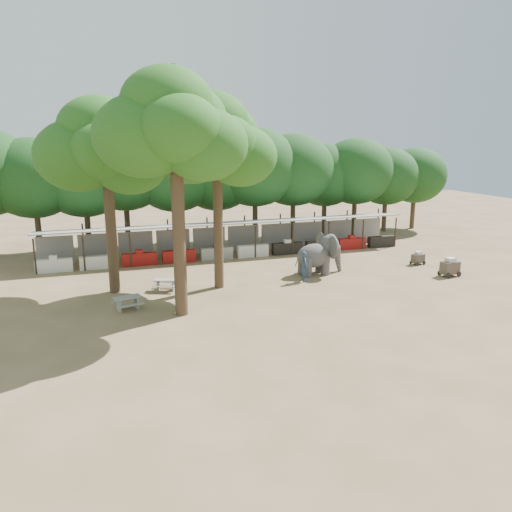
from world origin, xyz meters
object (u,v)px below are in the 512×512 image
object	(u,v)px
handler	(304,266)
cart_front	(450,267)
elephant	(319,254)
yard_tree_back	(214,142)
picnic_table_near	(128,301)
cart_back	(418,258)
yard_tree_center	(172,128)
picnic_table_far	(166,283)
yard_tree_left	(103,148)

from	to	relation	value
handler	cart_front	size ratio (longest dim) A/B	1.45
elephant	yard_tree_back	bearing A→B (deg)	179.87
picnic_table_near	cart_back	distance (m)	20.59
handler	cart_back	xyz separation A→B (m)	(9.44, 1.38, -0.50)
yard_tree_center	cart_back	distance (m)	20.49
picnic_table_far	cart_front	distance (m)	18.16
picnic_table_far	cart_front	bearing A→B (deg)	11.35
yard_tree_back	picnic_table_near	world-z (taller)	yard_tree_back
yard_tree_center	yard_tree_back	world-z (taller)	yard_tree_center
yard_tree_back	picnic_table_near	bearing A→B (deg)	-154.26
handler	cart_back	distance (m)	9.55
yard_tree_back	cart_front	bearing A→B (deg)	-9.69
cart_front	cart_back	world-z (taller)	cart_front
yard_tree_back	handler	distance (m)	9.38
picnic_table_far	yard_tree_center	bearing A→B (deg)	-69.96
yard_tree_left	elephant	size ratio (longest dim) A/B	3.18
yard_tree_center	handler	world-z (taller)	yard_tree_center
yard_tree_center	picnic_table_near	size ratio (longest dim) A/B	7.20
yard_tree_center	elephant	world-z (taller)	yard_tree_center
yard_tree_left	cart_back	xyz separation A→B (m)	(20.92, -0.26, -7.74)
handler	cart_back	world-z (taller)	handler
yard_tree_center	picnic_table_far	distance (m)	9.71
yard_tree_back	picnic_table_far	distance (m)	8.64
yard_tree_back	cart_back	distance (m)	16.98
yard_tree_left	cart_front	xyz separation A→B (m)	(20.95, -3.55, -7.59)
yard_tree_back	yard_tree_left	bearing A→B (deg)	170.54
handler	elephant	bearing A→B (deg)	-45.75
handler	yard_tree_center	bearing A→B (deg)	117.79
elephant	cart_back	xyz separation A→B (m)	(7.77, 0.07, -0.85)
yard_tree_back	cart_front	distance (m)	17.12
picnic_table_near	picnic_table_far	xyz separation A→B (m)	(2.40, 2.79, -0.01)
elephant	cart_back	distance (m)	7.81
yard_tree_back	cart_back	size ratio (longest dim) A/B	10.71
handler	cart_back	size ratio (longest dim) A/B	1.81
picnic_table_near	cart_back	size ratio (longest dim) A/B	1.58
yard_tree_center	elephant	size ratio (longest dim) A/B	3.47
picnic_table_near	handler	bearing A→B (deg)	-4.63
picnic_table_far	cart_back	world-z (taller)	cart_back
yard_tree_left	handler	distance (m)	13.67
yard_tree_center	yard_tree_back	size ratio (longest dim) A/B	1.06
elephant	handler	xyz separation A→B (m)	(-1.67, -1.31, -0.35)
yard_tree_back	picnic_table_far	size ratio (longest dim) A/B	6.74
yard_tree_back	handler	size ratio (longest dim) A/B	5.91
picnic_table_near	cart_back	world-z (taller)	cart_back
yard_tree_center	cart_back	bearing A→B (deg)	14.81
yard_tree_center	cart_back	xyz separation A→B (m)	(17.92, 4.74, -8.74)
elephant	picnic_table_far	bearing A→B (deg)	177.29
elephant	cart_back	size ratio (longest dim) A/B	3.27
picnic_table_far	cart_back	size ratio (longest dim) A/B	1.59
yard_tree_back	picnic_table_near	xyz separation A→B (m)	(-5.41, -2.61, -8.09)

